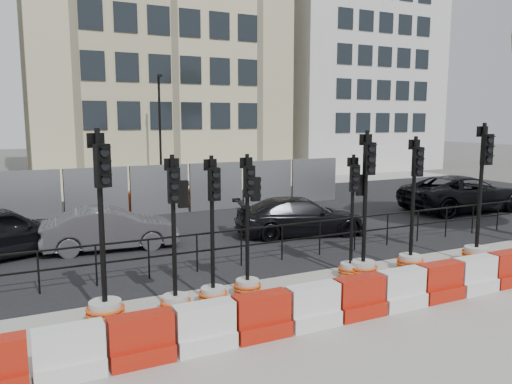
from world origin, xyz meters
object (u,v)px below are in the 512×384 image
traffic_signal_h (478,235)px  traffic_signal_d (248,263)px  traffic_signal_a (105,285)px  car_c (301,216)px

traffic_signal_h → traffic_signal_d: bearing=-176.6°
traffic_signal_a → traffic_signal_d: traffic_signal_a is taller
traffic_signal_a → traffic_signal_d: (3.00, 0.16, -0.02)m
traffic_signal_d → traffic_signal_h: traffic_signal_h is taller
traffic_signal_a → traffic_signal_h: size_ratio=0.98×
traffic_signal_a → car_c: 8.34m
car_c → traffic_signal_d: bearing=150.7°
car_c → traffic_signal_a: bearing=135.9°
traffic_signal_d → car_c: (3.97, 4.41, -0.11)m
car_c → traffic_signal_h: bearing=-140.0°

